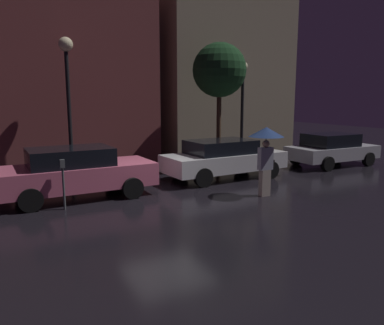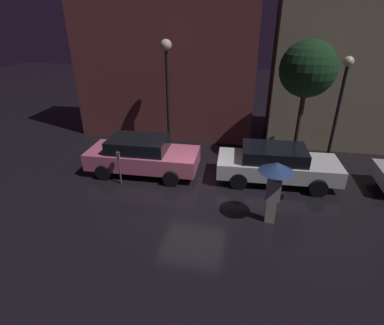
{
  "view_description": "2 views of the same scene",
  "coord_description": "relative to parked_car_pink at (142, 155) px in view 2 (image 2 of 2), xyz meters",
  "views": [
    {
      "loc": [
        -4.51,
        -9.98,
        2.94
      ],
      "look_at": [
        0.76,
        -0.19,
        1.04
      ],
      "focal_mm": 35.0,
      "sensor_mm": 36.0,
      "label": 1
    },
    {
      "loc": [
        1.7,
        -9.39,
        5.94
      ],
      "look_at": [
        -0.09,
        0.21,
        1.16
      ],
      "focal_mm": 28.0,
      "sensor_mm": 36.0,
      "label": 2
    }
  ],
  "objects": [
    {
      "name": "ground_plane",
      "position": [
        2.38,
        -1.27,
        -0.79
      ],
      "size": [
        60.0,
        60.0,
        0.0
      ],
      "primitive_type": "plane",
      "color": "black"
    },
    {
      "name": "building_facade_left",
      "position": [
        -0.18,
        5.23,
        3.29
      ],
      "size": [
        9.16,
        3.0,
        8.16
      ],
      "color": "brown",
      "rests_on": "ground"
    },
    {
      "name": "building_facade_right",
      "position": [
        8.64,
        5.23,
        3.64
      ],
      "size": [
        6.87,
        3.0,
        8.85
      ],
      "color": "gray",
      "rests_on": "ground"
    },
    {
      "name": "parked_car_pink",
      "position": [
        0.0,
        0.0,
        0.0
      ],
      "size": [
        4.55,
        2.04,
        1.51
      ],
      "rotation": [
        0.0,
        0.0,
        0.02
      ],
      "color": "#DB6684",
      "rests_on": "ground"
    },
    {
      "name": "parked_car_white",
      "position": [
        5.41,
        0.25,
        -0.03
      ],
      "size": [
        4.71,
        2.01,
        1.44
      ],
      "rotation": [
        0.0,
        0.0,
        0.04
      ],
      "color": "silver",
      "rests_on": "ground"
    },
    {
      "name": "pedestrian_with_umbrella",
      "position": [
        5.1,
        -2.51,
        0.87
      ],
      "size": [
        1.06,
        1.06,
        2.11
      ],
      "rotation": [
        0.0,
        0.0,
        -0.08
      ],
      "color": "beige",
      "rests_on": "ground"
    },
    {
      "name": "parking_meter",
      "position": [
        -0.54,
        -1.11,
        0.05
      ],
      "size": [
        0.12,
        0.1,
        1.36
      ],
      "color": "#4C5154",
      "rests_on": "ground"
    },
    {
      "name": "street_lamp_near",
      "position": [
        0.42,
        2.81,
        3.0
      ],
      "size": [
        0.51,
        0.51,
        5.07
      ],
      "color": "black",
      "rests_on": "ground"
    },
    {
      "name": "street_lamp_far",
      "position": [
        7.89,
        2.6,
        2.37
      ],
      "size": [
        0.42,
        0.42,
        4.55
      ],
      "color": "black",
      "rests_on": "ground"
    },
    {
      "name": "street_tree",
      "position": [
        6.32,
        2.06,
        3.27
      ],
      "size": [
        2.22,
        2.22,
        5.2
      ],
      "color": "#473323",
      "rests_on": "ground"
    }
  ]
}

